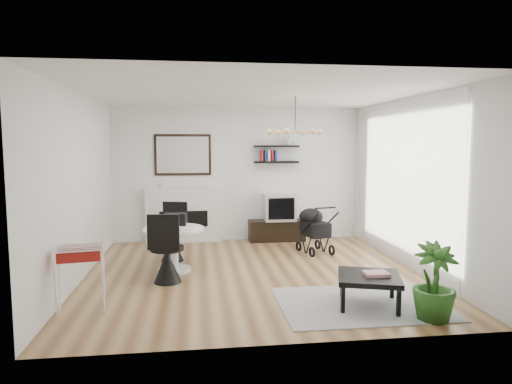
{
  "coord_description": "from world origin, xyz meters",
  "views": [
    {
      "loc": [
        -0.83,
        -6.73,
        1.96
      ],
      "look_at": [
        0.1,
        0.4,
        1.21
      ],
      "focal_mm": 32.0,
      "sensor_mm": 36.0,
      "label": 1
    }
  ],
  "objects": [
    {
      "name": "floor",
      "position": [
        0.0,
        0.0,
        0.0
      ],
      "size": [
        5.0,
        5.0,
        0.0
      ],
      "primitive_type": "plane",
      "color": "brown",
      "rests_on": "ground"
    },
    {
      "name": "wall_left",
      "position": [
        -2.5,
        0.0,
        1.35
      ],
      "size": [
        0.0,
        5.0,
        5.0
      ],
      "primitive_type": "plane",
      "rotation": [
        1.57,
        0.0,
        1.57
      ],
      "color": "white",
      "rests_on": "floor"
    },
    {
      "name": "rug",
      "position": [
        1.15,
        -1.51,
        0.01
      ],
      "size": [
        2.01,
        1.45,
        0.01
      ],
      "primitive_type": "cube",
      "color": "#989898",
      "rests_on": "floor"
    },
    {
      "name": "drying_rack",
      "position": [
        -2.18,
        -1.38,
        0.42
      ],
      "size": [
        0.61,
        0.58,
        0.8
      ],
      "rotation": [
        0.0,
        0.0,
        0.16
      ],
      "color": "white",
      "rests_on": "floor"
    },
    {
      "name": "shelf_upper",
      "position": [
        0.77,
        2.37,
        1.92
      ],
      "size": [
        0.9,
        0.25,
        0.04
      ],
      "primitive_type": "cube",
      "color": "black",
      "rests_on": "wall_back"
    },
    {
      "name": "drinking_glass",
      "position": [
        -1.45,
        0.4,
        0.73
      ],
      "size": [
        0.06,
        0.06,
        0.1
      ],
      "primitive_type": "cylinder",
      "color": "white",
      "rests_on": "dining_table"
    },
    {
      "name": "chair_far",
      "position": [
        -1.25,
        0.95,
        0.31
      ],
      "size": [
        0.49,
        0.51,
        0.98
      ],
      "rotation": [
        0.0,
        0.0,
        -0.24
      ],
      "color": "black",
      "rests_on": "floor"
    },
    {
      "name": "coffee_table",
      "position": [
        1.22,
        -1.58,
        0.34
      ],
      "size": [
        0.91,
        0.91,
        0.37
      ],
      "rotation": [
        0.0,
        0.0,
        -0.3
      ],
      "color": "black",
      "rests_on": "rug"
    },
    {
      "name": "crt_tv",
      "position": [
        0.82,
        2.29,
        0.69
      ],
      "size": [
        0.61,
        0.53,
        0.53
      ],
      "color": "silver",
      "rests_on": "tv_console"
    },
    {
      "name": "fireplace",
      "position": [
        -1.1,
        2.42,
        0.69
      ],
      "size": [
        1.5,
        0.17,
        2.16
      ],
      "color": "white",
      "rests_on": "floor"
    },
    {
      "name": "sheer_curtain",
      "position": [
        2.4,
        0.2,
        1.35
      ],
      "size": [
        0.04,
        3.6,
        2.6
      ],
      "primitive_type": "cube",
      "color": "white",
      "rests_on": "wall_right"
    },
    {
      "name": "wall_right",
      "position": [
        2.5,
        0.0,
        1.35
      ],
      "size": [
        0.0,
        5.0,
        5.0
      ],
      "primitive_type": "plane",
      "rotation": [
        1.57,
        0.0,
        -1.57
      ],
      "color": "white",
      "rests_on": "floor"
    },
    {
      "name": "pendant_lamp",
      "position": [
        0.7,
        0.3,
        2.15
      ],
      "size": [
        0.9,
        0.9,
        0.1
      ],
      "primitive_type": null,
      "color": "tan",
      "rests_on": "ceiling"
    },
    {
      "name": "newspaper",
      "position": [
        -1.06,
        0.19,
        0.69
      ],
      "size": [
        0.38,
        0.34,
        0.01
      ],
      "primitive_type": "cube",
      "rotation": [
        0.0,
        0.0,
        -0.17
      ],
      "color": "white",
      "rests_on": "dining_table"
    },
    {
      "name": "chair_near",
      "position": [
        -1.27,
        -0.3,
        0.32
      ],
      "size": [
        0.49,
        0.51,
        1.01
      ],
      "rotation": [
        0.0,
        0.0,
        3.0
      ],
      "color": "black",
      "rests_on": "floor"
    },
    {
      "name": "laptop",
      "position": [
        -1.31,
        0.21,
        0.69
      ],
      "size": [
        0.38,
        0.28,
        0.03
      ],
      "primitive_type": "imported",
      "rotation": [
        0.0,
        0.0,
        0.19
      ],
      "color": "black",
      "rests_on": "dining_table"
    },
    {
      "name": "shelf_lower",
      "position": [
        0.77,
        2.37,
        1.6
      ],
      "size": [
        0.9,
        0.25,
        0.04
      ],
      "primitive_type": "cube",
      "color": "black",
      "rests_on": "wall_back"
    },
    {
      "name": "ceiling",
      "position": [
        0.0,
        0.0,
        2.7
      ],
      "size": [
        5.0,
        5.0,
        0.0
      ],
      "primitive_type": "plane",
      "color": "white",
      "rests_on": "wall_back"
    },
    {
      "name": "tv_console",
      "position": [
        0.77,
        2.29,
        0.21
      ],
      "size": [
        1.13,
        0.4,
        0.42
      ],
      "primitive_type": "cube",
      "color": "black",
      "rests_on": "floor"
    },
    {
      "name": "potted_plant",
      "position": [
        1.77,
        -2.09,
        0.44
      ],
      "size": [
        0.5,
        0.5,
        0.87
      ],
      "primitive_type": "imported",
      "rotation": [
        0.0,
        0.0,
        0.02
      ],
      "color": "#225117",
      "rests_on": "floor"
    },
    {
      "name": "magazines",
      "position": [
        1.3,
        -1.61,
        0.41
      ],
      "size": [
        0.29,
        0.23,
        0.04
      ],
      "primitive_type": "cube",
      "rotation": [
        0.0,
        0.0,
        -0.01
      ],
      "color": "#B82E40",
      "rests_on": "coffee_table"
    },
    {
      "name": "stroller",
      "position": [
        1.27,
        1.23,
        0.38
      ],
      "size": [
        0.61,
        0.79,
        0.89
      ],
      "rotation": [
        0.0,
        0.0,
        0.25
      ],
      "color": "black",
      "rests_on": "floor"
    },
    {
      "name": "black_bag",
      "position": [
        -1.18,
        0.47,
        0.78
      ],
      "size": [
        0.35,
        0.23,
        0.2
      ],
      "primitive_type": "cube",
      "rotation": [
        0.0,
        0.0,
        -0.08
      ],
      "color": "black",
      "rests_on": "dining_table"
    },
    {
      "name": "wall_back",
      "position": [
        0.0,
        2.5,
        1.35
      ],
      "size": [
        5.0,
        0.0,
        5.0
      ],
      "primitive_type": "plane",
      "rotation": [
        1.57,
        0.0,
        0.0
      ],
      "color": "white",
      "rests_on": "floor"
    },
    {
      "name": "dining_table",
      "position": [
        -1.19,
        0.27,
        0.45
      ],
      "size": [
        0.93,
        0.93,
        0.68
      ],
      "color": "white",
      "rests_on": "floor"
    }
  ]
}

